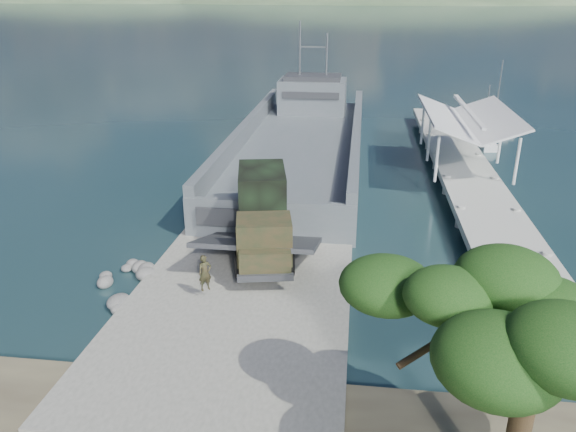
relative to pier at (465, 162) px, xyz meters
The scene contains 11 objects.
ground 22.89m from the pier, 124.71° to the right, with size 1400.00×1400.00×0.00m, color #18373B.
boat_ramp 23.70m from the pier, 123.33° to the right, with size 10.00×18.00×0.50m, color gray.
shoreline_rocks 26.55m from the pier, 136.42° to the right, with size 3.20×5.60×0.90m, color #565754, non-canonical shape.
distant_headlands 542.50m from the pier, 86.09° to the left, with size 1000.00×240.00×48.00m, color #385233, non-canonical shape.
pier is the anchor object (origin of this frame).
landing_craft 13.17m from the pier, 163.71° to the left, with size 9.98×38.61×11.44m.
military_truck 19.14m from the pier, 131.75° to the right, with size 4.15×8.90×3.98m.
soldier 24.37m from the pier, 126.41° to the right, with size 0.62×0.40×1.69m, color #222F1A.
sailboat_near 11.41m from the pier, 72.11° to the left, with size 2.10×4.84×5.70m.
sailboat_far 19.70m from the pier, 71.66° to the left, with size 3.08×5.96×6.98m.
overhang_tree 29.58m from the pier, 98.11° to the right, with size 7.45×6.87×6.77m.
Camera 1 is at (4.95, -22.37, 13.53)m, focal length 35.00 mm.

